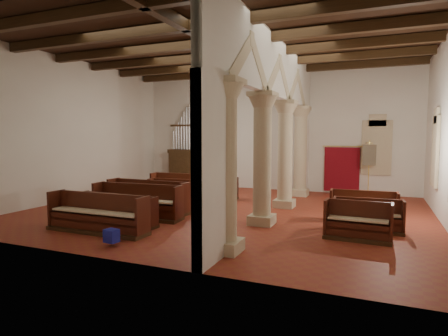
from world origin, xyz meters
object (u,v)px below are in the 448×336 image
(lectern, at_px, (208,179))
(processional_banner, at_px, (368,180))
(pipe_organ, at_px, (188,161))
(aisle_pew_0, at_px, (358,227))
(nave_pew_0, at_px, (97,220))

(lectern, distance_m, processional_banner, 8.07)
(pipe_organ, height_order, aisle_pew_0, pipe_organ)
(pipe_organ, bearing_deg, processional_banner, -3.68)
(pipe_organ, relative_size, aisle_pew_0, 2.52)
(processional_banner, distance_m, nave_pew_0, 11.51)
(lectern, bearing_deg, pipe_organ, -176.20)
(nave_pew_0, bearing_deg, lectern, 96.31)
(nave_pew_0, relative_size, aisle_pew_0, 1.82)
(nave_pew_0, xyz_separation_m, aisle_pew_0, (6.93, 2.04, -0.02))
(processional_banner, height_order, nave_pew_0, processional_banner)
(lectern, height_order, nave_pew_0, nave_pew_0)
(pipe_organ, height_order, lectern, pipe_organ)
(pipe_organ, relative_size, processional_banner, 1.73)
(pipe_organ, bearing_deg, nave_pew_0, -77.11)
(lectern, relative_size, processional_banner, 0.43)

